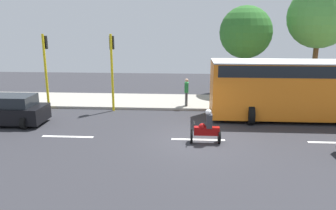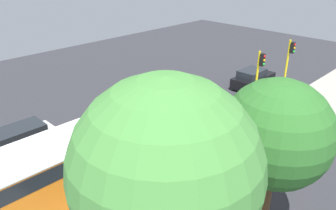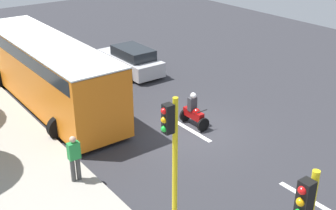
{
  "view_description": "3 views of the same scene",
  "coord_description": "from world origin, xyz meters",
  "px_view_note": "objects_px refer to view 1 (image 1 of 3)",
  "views": [
    {
      "loc": [
        -13.93,
        0.44,
        5.07
      ],
      "look_at": [
        2.17,
        1.5,
        1.05
      ],
      "focal_mm": 34.99,
      "sensor_mm": 36.0,
      "label": 1
    },
    {
      "loc": [
        14.52,
        -12.79,
        9.88
      ],
      "look_at": [
        1.37,
        0.49,
        1.29
      ],
      "focal_mm": 35.49,
      "sensor_mm": 36.0,
      "label": 2
    },
    {
      "loc": [
        10.58,
        12.4,
        8.61
      ],
      "look_at": [
        1.35,
        0.12,
        1.62
      ],
      "focal_mm": 46.18,
      "sensor_mm": 36.0,
      "label": 3
    }
  ],
  "objects_px": {
    "city_bus": "(316,86)",
    "traffic_light_corner": "(112,61)",
    "car_black": "(8,111)",
    "traffic_light_midblock": "(46,61)",
    "motorcycle": "(206,129)",
    "street_tree_north": "(319,17)",
    "pedestrian_near_signal": "(186,91)",
    "street_tree_center": "(246,33)"
  },
  "relations": [
    {
      "from": "motorcycle",
      "to": "traffic_light_corner",
      "type": "bearing_deg",
      "value": 45.27
    },
    {
      "from": "traffic_light_midblock",
      "to": "city_bus",
      "type": "bearing_deg",
      "value": -94.54
    },
    {
      "from": "motorcycle",
      "to": "pedestrian_near_signal",
      "type": "bearing_deg",
      "value": 8.84
    },
    {
      "from": "car_black",
      "to": "motorcycle",
      "type": "distance_m",
      "value": 10.29
    },
    {
      "from": "traffic_light_corner",
      "to": "pedestrian_near_signal",
      "type": "bearing_deg",
      "value": -79.74
    },
    {
      "from": "car_black",
      "to": "street_tree_center",
      "type": "bearing_deg",
      "value": -57.1
    },
    {
      "from": "traffic_light_corner",
      "to": "street_tree_center",
      "type": "xyz_separation_m",
      "value": [
        5.5,
        -8.48,
        1.52
      ]
    },
    {
      "from": "city_bus",
      "to": "traffic_light_corner",
      "type": "bearing_deg",
      "value": 83.86
    },
    {
      "from": "city_bus",
      "to": "traffic_light_corner",
      "type": "height_order",
      "value": "traffic_light_corner"
    },
    {
      "from": "pedestrian_near_signal",
      "to": "street_tree_center",
      "type": "height_order",
      "value": "street_tree_center"
    },
    {
      "from": "traffic_light_corner",
      "to": "car_black",
      "type": "bearing_deg",
      "value": 122.74
    },
    {
      "from": "street_tree_north",
      "to": "street_tree_center",
      "type": "xyz_separation_m",
      "value": [
        0.14,
        4.97,
        -1.06
      ]
    },
    {
      "from": "motorcycle",
      "to": "city_bus",
      "type": "bearing_deg",
      "value": -55.91
    },
    {
      "from": "car_black",
      "to": "street_tree_center",
      "type": "xyz_separation_m",
      "value": [
        8.59,
        -13.27,
        3.74
      ]
    },
    {
      "from": "motorcycle",
      "to": "car_black",
      "type": "bearing_deg",
      "value": 78.0
    },
    {
      "from": "street_tree_north",
      "to": "pedestrian_near_signal",
      "type": "bearing_deg",
      "value": 116.66
    },
    {
      "from": "car_black",
      "to": "traffic_light_midblock",
      "type": "bearing_deg",
      "value": -14.97
    },
    {
      "from": "traffic_light_corner",
      "to": "traffic_light_midblock",
      "type": "bearing_deg",
      "value": 90.0
    },
    {
      "from": "motorcycle",
      "to": "street_tree_north",
      "type": "distance_m",
      "value": 14.23
    },
    {
      "from": "street_tree_center",
      "to": "car_black",
      "type": "bearing_deg",
      "value": 122.9
    },
    {
      "from": "car_black",
      "to": "motorcycle",
      "type": "relative_size",
      "value": 2.55
    },
    {
      "from": "traffic_light_corner",
      "to": "street_tree_north",
      "type": "distance_m",
      "value": 14.71
    },
    {
      "from": "motorcycle",
      "to": "street_tree_north",
      "type": "height_order",
      "value": "street_tree_north"
    },
    {
      "from": "car_black",
      "to": "traffic_light_corner",
      "type": "relative_size",
      "value": 0.87
    },
    {
      "from": "car_black",
      "to": "street_tree_center",
      "type": "distance_m",
      "value": 16.24
    },
    {
      "from": "street_tree_north",
      "to": "traffic_light_corner",
      "type": "bearing_deg",
      "value": 111.73
    },
    {
      "from": "city_bus",
      "to": "motorcycle",
      "type": "relative_size",
      "value": 7.19
    },
    {
      "from": "pedestrian_near_signal",
      "to": "traffic_light_corner",
      "type": "height_order",
      "value": "traffic_light_corner"
    },
    {
      "from": "traffic_light_midblock",
      "to": "street_tree_center",
      "type": "distance_m",
      "value": 13.69
    },
    {
      "from": "traffic_light_corner",
      "to": "street_tree_center",
      "type": "distance_m",
      "value": 10.22
    },
    {
      "from": "traffic_light_corner",
      "to": "traffic_light_midblock",
      "type": "xyz_separation_m",
      "value": [
        0.0,
        3.97,
        0.0
      ]
    },
    {
      "from": "car_black",
      "to": "traffic_light_corner",
      "type": "bearing_deg",
      "value": -57.26
    },
    {
      "from": "traffic_light_midblock",
      "to": "motorcycle",
      "type": "bearing_deg",
      "value": -119.47
    },
    {
      "from": "city_bus",
      "to": "motorcycle",
      "type": "bearing_deg",
      "value": 124.09
    },
    {
      "from": "motorcycle",
      "to": "street_tree_north",
      "type": "relative_size",
      "value": 0.2
    },
    {
      "from": "street_tree_north",
      "to": "car_black",
      "type": "bearing_deg",
      "value": 114.83
    },
    {
      "from": "pedestrian_near_signal",
      "to": "traffic_light_midblock",
      "type": "distance_m",
      "value": 8.55
    },
    {
      "from": "motorcycle",
      "to": "traffic_light_midblock",
      "type": "xyz_separation_m",
      "value": [
        5.22,
        9.24,
        2.29
      ]
    },
    {
      "from": "car_black",
      "to": "pedestrian_near_signal",
      "type": "xyz_separation_m",
      "value": [
        3.87,
        -9.13,
        0.35
      ]
    },
    {
      "from": "city_bus",
      "to": "street_tree_north",
      "type": "xyz_separation_m",
      "value": [
        6.57,
        -2.25,
        3.67
      ]
    },
    {
      "from": "car_black",
      "to": "traffic_light_midblock",
      "type": "xyz_separation_m",
      "value": [
        3.08,
        -0.82,
        2.22
      ]
    },
    {
      "from": "car_black",
      "to": "city_bus",
      "type": "xyz_separation_m",
      "value": [
        1.88,
        -16.0,
        1.14
      ]
    }
  ]
}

